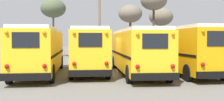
{
  "coord_description": "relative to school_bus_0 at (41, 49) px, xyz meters",
  "views": [
    {
      "loc": [
        -1.95,
        -19.38,
        2.34
      ],
      "look_at": [
        0.0,
        -0.12,
        1.6
      ],
      "focal_mm": 45.0,
      "sensor_mm": 36.0,
      "label": 1
    }
  ],
  "objects": [
    {
      "name": "school_bus_1",
      "position": [
        3.23,
        0.89,
        -0.01
      ],
      "size": [
        2.5,
        9.89,
        3.11
      ],
      "color": "yellow",
      "rests_on": "ground"
    },
    {
      "name": "bare_tree_0",
      "position": [
        11.4,
        14.42,
        5.39
      ],
      "size": [
        3.22,
        3.22,
        8.37
      ],
      "color": "#473323",
      "rests_on": "ground"
    },
    {
      "name": "utility_pole",
      "position": [
        4.6,
        11.29,
        2.74
      ],
      "size": [
        1.8,
        0.26,
        8.49
      ],
      "color": "#75604C",
      "rests_on": "ground"
    },
    {
      "name": "fence_line",
      "position": [
        4.84,
        8.02,
        -0.71
      ],
      "size": [
        17.74,
        0.06,
        1.42
      ],
      "color": "#939399",
      "rests_on": "ground"
    },
    {
      "name": "school_bus_2",
      "position": [
        6.45,
        -0.49,
        -0.04
      ],
      "size": [
        2.58,
        10.73,
        3.04
      ],
      "color": "yellow",
      "rests_on": "ground"
    },
    {
      "name": "bare_tree_1",
      "position": [
        13.53,
        18.7,
        3.74
      ],
      "size": [
        3.32,
        3.32,
        6.76
      ],
      "color": "#473323",
      "rests_on": "ground"
    },
    {
      "name": "bare_tree_2",
      "position": [
        8.49,
        14.25,
        3.73
      ],
      "size": [
        2.87,
        2.87,
        6.57
      ],
      "color": "#473323",
      "rests_on": "ground"
    },
    {
      "name": "ground_plane",
      "position": [
        4.84,
        0.15,
        -1.7
      ],
      "size": [
        160.0,
        160.0,
        0.0
      ],
      "primitive_type": "plane",
      "color": "#66635E"
    },
    {
      "name": "school_bus_0",
      "position": [
        0.0,
        0.0,
        0.0
      ],
      "size": [
        2.65,
        10.83,
        3.1
      ],
      "color": "yellow",
      "rests_on": "ground"
    },
    {
      "name": "bare_tree_3",
      "position": [
        -1.2,
        19.57,
        4.88
      ],
      "size": [
        3.4,
        3.4,
        7.89
      ],
      "color": "brown",
      "rests_on": "ground"
    },
    {
      "name": "school_bus_3",
      "position": [
        9.68,
        -0.37,
        0.04
      ],
      "size": [
        2.74,
        10.22,
        3.2
      ],
      "color": "#E5A00C",
      "rests_on": "ground"
    }
  ]
}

